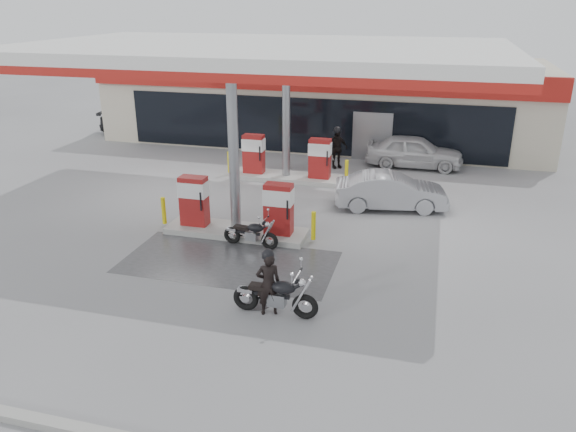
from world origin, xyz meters
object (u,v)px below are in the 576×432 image
Objects in this scene: parked_car_right at (412,151)px; hatchback_silver at (391,191)px; biker_walking at (337,149)px; biker_main at (268,284)px; parked_car_left at (140,122)px; main_motorcycle at (277,296)px; sedan_white at (414,151)px; pump_island_near at (236,213)px; pump_island_far at (286,163)px; attendant at (328,157)px; parked_motorcycle at (252,234)px.

hatchback_silver is at bearing 163.88° from parked_car_right.
biker_main is at bearing -120.63° from biker_walking.
parked_car_left is 1.16× the size of parked_car_right.
biker_walking reaches higher than biker_main.
biker_walking reaches higher than main_motorcycle.
sedan_white is at bearing -15.72° from hatchback_silver.
pump_island_near reaches higher than main_motorcycle.
pump_island_far reaches higher than attendant.
biker_main is 0.42× the size of parked_car_right.
parked_motorcycle is at bearing -129.62° from biker_walking.
attendant is (1.52, 7.00, 0.07)m from pump_island_near.
biker_walking reaches higher than hatchback_silver.
attendant is 0.40× the size of hatchback_silver.
pump_island_near is 11.11m from parked_car_right.
pump_island_near is 1.16m from parked_motorcycle.
parked_car_right is 3.66m from biker_walking.
pump_island_near is at bearing 141.25° from parked_car_right.
parked_car_left is at bearing 129.81° from pump_island_near.
parked_motorcycle is (0.78, -6.80, -0.31)m from pump_island_far.
sedan_white is (4.19, 10.00, 0.31)m from parked_motorcycle.
sedan_white is 0.83m from parked_car_right.
biker_walking is at bearing 20.65° from hatchback_silver.
hatchback_silver is at bearing 77.27° from main_motorcycle.
parked_car_right is at bearing -50.78° from attendant.
biker_main reaches higher than sedan_white.
biker_main is at bearing 154.57° from hatchback_silver.
biker_walking reaches higher than parked_car_right.
parked_car_left is at bearing 69.42° from parked_car_right.
attendant is (-1.08, 11.35, 0.31)m from main_motorcycle.
parked_car_left is 14.98m from parked_car_right.
pump_island_near is 4.97m from biker_main.
main_motorcycle is at bearing -57.24° from parked_motorcycle.
pump_island_near reaches higher than attendant.
sedan_white is 3.45m from biker_walking.
hatchback_silver is 1.05× the size of parked_car_right.
hatchback_silver is 5.39m from biker_walking.
parked_motorcycle is 16.74m from parked_car_left.
hatchback_silver is 6.41m from parked_car_right.
pump_island_far is at bearing 102.23° from parked_motorcycle.
pump_island_far is at bearing 51.09° from hatchback_silver.
pump_island_near reaches higher than sedan_white.
biker_walking is at bearing -115.69° from parked_car_left.
pump_island_near is 6.00m from pump_island_far.
attendant is at bearing 33.29° from pump_island_far.
sedan_white is at bearing 176.10° from parked_car_right.
biker_walking is at bearing -110.13° from biker_main.
attendant is at bearing 30.30° from hatchback_silver.
pump_island_near reaches higher than biker_main.
sedan_white is at bearing 61.62° from pump_island_near.
biker_main is 0.91× the size of biker_walking.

